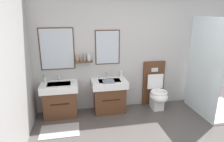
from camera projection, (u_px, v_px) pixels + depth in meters
wall_back at (134, 44)px, 4.17m from camera, size 4.46×0.27×2.77m
bath_mat at (60, 131)px, 3.49m from camera, size 0.68×0.44×0.01m
vanity_sink_left at (60, 99)px, 3.94m from camera, size 0.72×0.47×0.69m
tap_on_left_sink at (59, 77)px, 3.98m from camera, size 0.03×0.13×0.11m
vanity_sink_right at (109, 95)px, 4.12m from camera, size 0.72×0.47×0.69m
tap_on_right_sink at (108, 74)px, 4.16m from camera, size 0.03×0.13×0.11m
toilet at (156, 91)px, 4.30m from camera, size 0.48×0.62×1.00m
toothbrush_cup at (45, 79)px, 3.92m from camera, size 0.07×0.07×0.20m
soap_dispenser at (121, 74)px, 4.21m from camera, size 0.06×0.06×0.17m
folded_hand_towel at (108, 81)px, 3.89m from camera, size 0.22×0.16×0.04m
shower_tray at (213, 94)px, 4.07m from camera, size 0.99×1.03×1.95m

